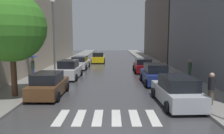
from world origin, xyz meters
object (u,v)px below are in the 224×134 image
(parked_car_left_second, at_px, (69,70))
(lamp_post_left, at_px, (54,33))
(parked_car_left_third, at_px, (80,63))
(pedestrian_near_tree, at_px, (211,88))
(parked_car_right_third, at_px, (143,66))
(pedestrian_by_kerb, at_px, (190,69))
(parked_car_right_second, at_px, (155,74))
(parked_car_right_nearest, at_px, (177,91))
(taxi_midroad, at_px, (98,58))
(street_tree_left, at_px, (11,27))
(pedestrian_foreground, at_px, (33,61))
(parked_car_left_nearest, at_px, (49,85))

(parked_car_left_second, relative_size, lamp_post_left, 0.58)
(parked_car_left_third, xyz_separation_m, pedestrian_near_tree, (9.56, -15.42, 0.38))
(parked_car_right_third, bearing_deg, parked_car_left_second, 117.51)
(pedestrian_by_kerb, bearing_deg, parked_car_right_second, -178.86)
(parked_car_left_third, distance_m, parked_car_right_third, 8.10)
(parked_car_left_third, height_order, parked_car_right_third, parked_car_right_third)
(parked_car_right_nearest, height_order, taxi_midroad, taxi_midroad)
(parked_car_right_nearest, distance_m, lamp_post_left, 13.85)
(parked_car_left_second, relative_size, parked_car_right_nearest, 0.94)
(parked_car_right_nearest, height_order, street_tree_left, street_tree_left)
(parked_car_right_nearest, relative_size, pedestrian_foreground, 2.32)
(pedestrian_foreground, relative_size, street_tree_left, 0.30)
(parked_car_left_third, xyz_separation_m, parked_car_right_second, (7.67, -9.17, 0.06))
(parked_car_left_nearest, distance_m, lamp_post_left, 8.52)
(parked_car_left_nearest, height_order, pedestrian_foreground, pedestrian_foreground)
(parked_car_right_nearest, xyz_separation_m, pedestrian_near_tree, (1.76, -0.49, 0.32))
(pedestrian_by_kerb, bearing_deg, parked_car_left_second, 152.04)
(parked_car_right_third, height_order, taxi_midroad, taxi_midroad)
(parked_car_right_third, bearing_deg, pedestrian_by_kerb, -140.71)
(pedestrian_near_tree, bearing_deg, pedestrian_foreground, -115.12)
(parked_car_left_nearest, distance_m, parked_car_right_nearest, 8.18)
(lamp_post_left, bearing_deg, pedestrian_by_kerb, -8.66)
(taxi_midroad, height_order, lamp_post_left, lamp_post_left)
(pedestrian_near_tree, height_order, street_tree_left, street_tree_left)
(parked_car_left_second, xyz_separation_m, parked_car_left_third, (0.07, 6.70, -0.09))
(parked_car_right_third, bearing_deg, pedestrian_near_tree, -169.90)
(parked_car_left_second, height_order, parked_car_left_third, parked_car_left_second)
(parked_car_right_third, relative_size, pedestrian_foreground, 2.13)
(parked_car_left_nearest, bearing_deg, parked_car_left_third, -0.19)
(taxi_midroad, relative_size, street_tree_left, 0.69)
(pedestrian_by_kerb, distance_m, lamp_post_left, 13.51)
(parked_car_right_nearest, relative_size, parked_car_right_third, 1.09)
(parked_car_right_second, distance_m, taxi_midroad, 16.88)
(parked_car_left_nearest, relative_size, lamp_post_left, 0.55)
(parked_car_left_second, height_order, lamp_post_left, lamp_post_left)
(parked_car_left_nearest, height_order, street_tree_left, street_tree_left)
(parked_car_right_nearest, relative_size, lamp_post_left, 0.62)
(taxi_midroad, xyz_separation_m, pedestrian_near_tree, (7.67, -22.11, 0.35))
(parked_car_right_second, xyz_separation_m, lamp_post_left, (-9.41, 3.62, 3.57))
(parked_car_left_third, bearing_deg, parked_car_right_nearest, -150.39)
(street_tree_left, bearing_deg, parked_car_right_second, 23.92)
(parked_car_right_third, height_order, pedestrian_near_tree, pedestrian_near_tree)
(street_tree_left, distance_m, lamp_post_left, 8.02)
(pedestrian_near_tree, relative_size, pedestrian_by_kerb, 1.05)
(taxi_midroad, distance_m, pedestrian_near_tree, 23.40)
(pedestrian_near_tree, height_order, lamp_post_left, lamp_post_left)
(pedestrian_by_kerb, bearing_deg, parked_car_right_nearest, -138.51)
(parked_car_left_second, distance_m, pedestrian_foreground, 3.74)
(parked_car_left_third, distance_m, pedestrian_foreground, 7.37)
(parked_car_left_third, xyz_separation_m, pedestrian_foreground, (-3.70, -6.31, 0.89))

